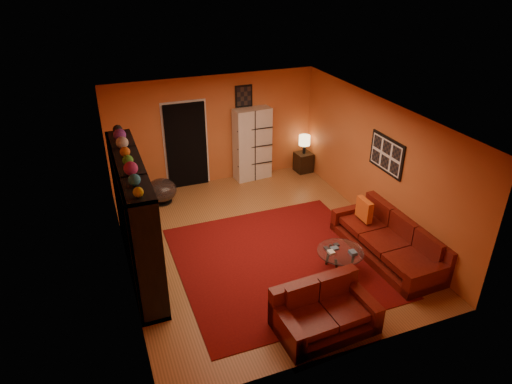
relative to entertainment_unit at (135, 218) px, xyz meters
name	(u,v)px	position (x,y,z in m)	size (l,w,h in m)	color
floor	(260,242)	(2.27, 0.00, -1.05)	(6.00, 6.00, 0.00)	brown
ceiling	(261,114)	(2.27, 0.00, 1.55)	(6.00, 6.00, 0.00)	white
wall_back	(214,130)	(2.27, 3.00, 0.25)	(6.00, 6.00, 0.00)	#C25D2A
wall_front	(346,280)	(2.27, -3.00, 0.25)	(6.00, 6.00, 0.00)	#C25D2A
wall_left	(119,207)	(-0.23, 0.00, 0.25)	(6.00, 6.00, 0.00)	#C25D2A
wall_right	(377,163)	(4.78, 0.00, 0.25)	(6.00, 6.00, 0.00)	#C25D2A
rug	(279,261)	(2.38, -0.70, -1.04)	(3.60, 3.60, 0.01)	#520909
doorway	(186,146)	(1.57, 2.96, -0.03)	(0.95, 0.10, 2.04)	black
wall_art_right	(387,155)	(4.75, -0.30, 0.55)	(0.03, 1.00, 0.70)	black
wall_art_back	(244,96)	(3.02, 2.98, 1.00)	(0.42, 0.03, 0.52)	black
entertainment_unit	(135,218)	(0.00, 0.00, 0.00)	(0.45, 3.00, 2.10)	black
tv	(138,219)	(0.05, 0.03, -0.05)	(0.13, 0.98, 0.57)	black
sofa	(392,241)	(4.42, -1.23, -0.77)	(1.06, 2.43, 0.85)	#520F0B
loveseat	(322,311)	(2.33, -2.42, -0.76)	(1.52, 0.96, 0.85)	#520F0B
throw_pillow	(364,209)	(4.22, -0.54, -0.42)	(0.12, 0.42, 0.42)	#E15719
coffee_table	(340,253)	(3.26, -1.33, -0.68)	(0.81, 0.81, 0.41)	silver
storage_cabinet	(252,144)	(3.17, 2.80, -0.16)	(0.89, 0.40, 1.79)	silver
bowl_chair	(161,190)	(0.80, 2.31, -0.75)	(0.68, 0.68, 0.56)	black
side_table	(303,162)	(4.53, 2.68, -0.80)	(0.40, 0.40, 0.50)	black
table_lamp	(305,141)	(4.53, 2.68, -0.22)	(0.28, 0.28, 0.47)	black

